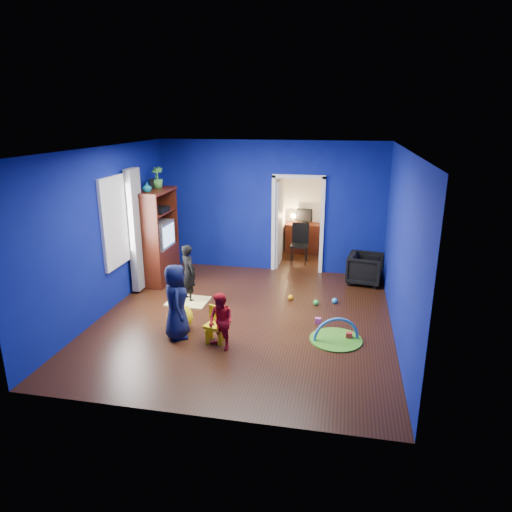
% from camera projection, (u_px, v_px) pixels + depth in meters
% --- Properties ---
extents(floor, '(5.00, 5.50, 0.01)m').
position_uv_depth(floor, '(245.00, 318.00, 7.98)').
color(floor, black).
rests_on(floor, ground).
extents(ceiling, '(5.00, 5.50, 0.01)m').
position_uv_depth(ceiling, '(243.00, 149.00, 7.12)').
color(ceiling, white).
rests_on(ceiling, wall_back).
extents(wall_back, '(5.00, 0.02, 2.90)m').
position_uv_depth(wall_back, '(271.00, 207.00, 10.12)').
color(wall_back, navy).
rests_on(wall_back, floor).
extents(wall_front, '(5.00, 0.02, 2.90)m').
position_uv_depth(wall_front, '(189.00, 302.00, 4.97)').
color(wall_front, navy).
rests_on(wall_front, floor).
extents(wall_left, '(0.02, 5.50, 2.90)m').
position_uv_depth(wall_left, '(106.00, 231.00, 8.01)').
color(wall_left, navy).
rests_on(wall_left, floor).
extents(wall_right, '(0.02, 5.50, 2.90)m').
position_uv_depth(wall_right, '(401.00, 246.00, 7.08)').
color(wall_right, navy).
rests_on(wall_right, floor).
extents(alcove, '(1.00, 1.75, 2.50)m').
position_uv_depth(alcove, '(302.00, 209.00, 10.89)').
color(alcove, silver).
rests_on(alcove, floor).
extents(armchair, '(0.80, 0.79, 0.64)m').
position_uv_depth(armchair, '(365.00, 269.00, 9.55)').
color(armchair, black).
rests_on(armchair, floor).
extents(child_black, '(0.48, 0.47, 1.11)m').
position_uv_depth(child_black, '(189.00, 273.00, 8.60)').
color(child_black, black).
rests_on(child_black, floor).
extents(child_navy, '(0.58, 0.70, 1.22)m').
position_uv_depth(child_navy, '(176.00, 301.00, 7.15)').
color(child_navy, '#10153C').
rests_on(child_navy, floor).
extents(toddler_red, '(0.55, 0.52, 0.89)m').
position_uv_depth(toddler_red, '(221.00, 322.00, 6.82)').
color(toddler_red, red).
rests_on(toddler_red, floor).
extents(vase, '(0.22, 0.22, 0.19)m').
position_uv_depth(vase, '(147.00, 187.00, 8.92)').
color(vase, '#0B505E').
rests_on(vase, tv_armoire).
extents(potted_plant, '(0.26, 0.26, 0.43)m').
position_uv_depth(potted_plant, '(157.00, 177.00, 9.37)').
color(potted_plant, '#3D8E33').
rests_on(potted_plant, tv_armoire).
extents(tv_armoire, '(0.58, 1.14, 1.96)m').
position_uv_depth(tv_armoire, '(157.00, 236.00, 9.52)').
color(tv_armoire, '#40170A').
rests_on(tv_armoire, floor).
extents(crt_tv, '(0.46, 0.70, 0.54)m').
position_uv_depth(crt_tv, '(158.00, 235.00, 9.50)').
color(crt_tv, silver).
rests_on(crt_tv, tv_armoire).
extents(yellow_blanket, '(0.77, 0.62, 0.03)m').
position_uv_depth(yellow_blanket, '(188.00, 301.00, 8.67)').
color(yellow_blanket, '#F2E07A').
rests_on(yellow_blanket, floor).
extents(hopper_ball, '(0.43, 0.43, 0.43)m').
position_uv_depth(hopper_ball, '(180.00, 317.00, 7.51)').
color(hopper_ball, yellow).
rests_on(hopper_ball, floor).
extents(kid_chair, '(0.35, 0.35, 0.50)m').
position_uv_depth(kid_chair, '(215.00, 327.00, 7.09)').
color(kid_chair, yellow).
rests_on(kid_chair, floor).
extents(play_mat, '(0.83, 0.83, 0.02)m').
position_uv_depth(play_mat, '(336.00, 340.00, 7.20)').
color(play_mat, '#348F20').
rests_on(play_mat, floor).
extents(toy_arch, '(0.72, 0.27, 0.74)m').
position_uv_depth(toy_arch, '(336.00, 339.00, 7.20)').
color(toy_arch, '#3F8CD8').
rests_on(toy_arch, floor).
extents(window_left, '(0.03, 0.95, 1.55)m').
position_uv_depth(window_left, '(115.00, 221.00, 8.31)').
color(window_left, white).
rests_on(window_left, wall_left).
extents(curtain, '(0.14, 0.42, 2.40)m').
position_uv_depth(curtain, '(136.00, 230.00, 8.89)').
color(curtain, slate).
rests_on(curtain, floor).
extents(doorway, '(1.16, 0.10, 2.10)m').
position_uv_depth(doorway, '(298.00, 226.00, 10.13)').
color(doorway, white).
rests_on(doorway, floor).
extents(study_desk, '(0.88, 0.44, 0.75)m').
position_uv_depth(study_desk, '(303.00, 238.00, 11.75)').
color(study_desk, '#3D140A').
rests_on(study_desk, floor).
extents(desk_monitor, '(0.40, 0.05, 0.32)m').
position_uv_depth(desk_monitor, '(304.00, 215.00, 11.69)').
color(desk_monitor, black).
rests_on(desk_monitor, study_desk).
extents(desk_lamp, '(0.14, 0.14, 0.14)m').
position_uv_depth(desk_lamp, '(293.00, 216.00, 11.69)').
color(desk_lamp, '#FFD88C').
rests_on(desk_lamp, study_desk).
extents(folding_chair, '(0.40, 0.40, 0.92)m').
position_uv_depth(folding_chair, '(299.00, 245.00, 10.82)').
color(folding_chair, black).
rests_on(folding_chair, floor).
extents(book_shelf, '(0.88, 0.24, 0.04)m').
position_uv_depth(book_shelf, '(306.00, 173.00, 11.36)').
color(book_shelf, white).
rests_on(book_shelf, study_desk).
extents(toy_0, '(0.10, 0.08, 0.10)m').
position_uv_depth(toy_0, '(349.00, 336.00, 7.25)').
color(toy_0, red).
rests_on(toy_0, floor).
extents(toy_1, '(0.11, 0.11, 0.11)m').
position_uv_depth(toy_1, '(335.00, 301.00, 8.60)').
color(toy_1, '#2796DD').
rests_on(toy_1, floor).
extents(toy_2, '(0.10, 0.08, 0.10)m').
position_uv_depth(toy_2, '(182.00, 330.00, 7.43)').
color(toy_2, '#FF9A0D').
rests_on(toy_2, floor).
extents(toy_3, '(0.11, 0.11, 0.11)m').
position_uv_depth(toy_3, '(316.00, 302.00, 8.52)').
color(toy_3, green).
rests_on(toy_3, floor).
extents(toy_4, '(0.10, 0.08, 0.10)m').
position_uv_depth(toy_4, '(318.00, 321.00, 7.77)').
color(toy_4, '#C64A97').
rests_on(toy_4, floor).
extents(toy_5, '(0.11, 0.11, 0.11)m').
position_uv_depth(toy_5, '(291.00, 297.00, 8.76)').
color(toy_5, '#FFA30D').
rests_on(toy_5, floor).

